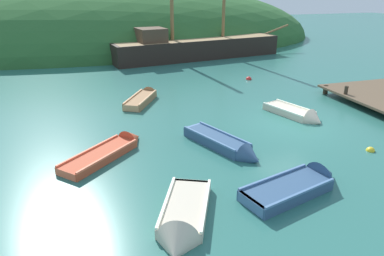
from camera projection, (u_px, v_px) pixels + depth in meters
ground_plane at (292, 125)px, 16.12m from camera, size 120.00×120.00×0.00m
shore_hill at (95, 42)px, 40.34m from camera, size 53.05×27.35×13.31m
sailing_ship at (195, 51)px, 31.22m from camera, size 17.99×5.99×11.03m
rowboat_far at (225, 146)px, 13.75m from camera, size 2.28×3.88×0.90m
rowboat_portside at (297, 115)px, 17.13m from camera, size 2.00×3.36×1.02m
rowboat_center at (300, 186)px, 10.99m from camera, size 3.82×2.09×1.13m
rowboat_outer_left at (144, 99)px, 19.55m from camera, size 2.54×3.56×0.89m
rowboat_outer_right at (183, 222)px, 9.36m from camera, size 2.42×3.44×1.15m
rowboat_near_dock at (112, 151)px, 13.43m from camera, size 3.55×3.41×0.98m
buoy_yellow at (370, 151)px, 13.62m from camera, size 0.33×0.33×0.33m
buoy_red at (249, 79)px, 24.05m from camera, size 0.41×0.41×0.41m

